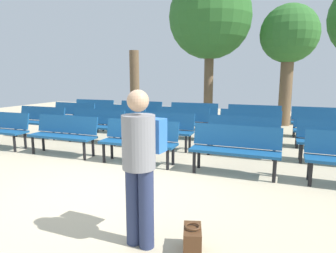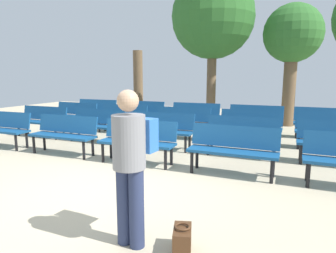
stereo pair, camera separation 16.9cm
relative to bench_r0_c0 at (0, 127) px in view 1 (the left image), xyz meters
name	(u,v)px [view 1 (the left image)]	position (x,y,z in m)	size (l,w,h in m)	color
ground_plane	(96,190)	(3.90, -1.39, -0.50)	(24.29, 24.29, 0.00)	#BCAD8E
bench_r0_c0	(0,127)	(0.00, 0.00, 0.00)	(1.62, 0.57, 0.87)	navy
bench_r0_c1	(64,133)	(1.94, 0.11, 0.00)	(1.62, 0.55, 0.87)	navy
bench_r0_c2	(139,139)	(3.83, 0.18, 0.00)	(1.62, 0.57, 0.87)	navy
bench_r0_c3	(235,147)	(5.76, 0.27, 0.00)	(1.61, 0.52, 0.87)	navy
bench_r1_c0	(40,120)	(-0.09, 1.36, 0.00)	(1.62, 0.54, 0.87)	navy
bench_r1_c1	(96,123)	(1.83, 1.45, 0.00)	(1.61, 0.53, 0.87)	navy
bench_r1_c2	(161,128)	(3.73, 1.50, 0.00)	(1.62, 0.56, 0.87)	navy
bench_r1_c3	(242,133)	(5.67, 1.60, 0.00)	(1.61, 0.53, 0.87)	navy
bench_r2_c0	(72,114)	(-0.08, 2.74, 0.00)	(1.61, 0.50, 0.87)	navy
bench_r2_c1	(120,117)	(1.76, 2.79, 0.00)	(1.62, 0.54, 0.87)	navy
bench_r2_c2	(181,120)	(3.75, 2.84, 0.00)	(1.62, 0.55, 0.87)	navy
bench_r2_c3	(249,124)	(5.64, 2.93, 0.00)	(1.61, 0.52, 0.87)	navy
bench_r2_c4	(329,129)	(7.52, 3.03, 0.00)	(1.61, 0.53, 0.87)	navy
bench_r3_c0	(93,110)	(-0.22, 4.03, 0.00)	(1.63, 0.59, 0.87)	navy
bench_r3_c1	(140,112)	(1.69, 4.15, 0.00)	(1.61, 0.51, 0.87)	navy
bench_r3_c2	(193,114)	(3.64, 4.25, 0.00)	(1.63, 0.59, 0.87)	navy
bench_r3_c3	(253,117)	(5.57, 4.31, 0.00)	(1.62, 0.54, 0.87)	navy
bench_r3_c4	(321,121)	(7.45, 4.38, 0.00)	(1.61, 0.53, 0.87)	navy
tree_0	(135,82)	(-0.19, 7.19, 0.95)	(0.44, 0.44, 2.90)	brown
tree_1	(289,37)	(6.39, 6.35, 2.58)	(1.98, 1.98, 4.18)	brown
tree_3	(210,18)	(3.69, 5.93, 3.32)	(3.00, 3.00, 5.36)	brown
visitor_with_backpack	(141,159)	(5.28, -2.45, 0.43)	(0.37, 0.55, 1.65)	navy
handbag	(192,240)	(5.83, -2.39, -0.37)	(0.27, 0.36, 0.29)	#4C2D19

